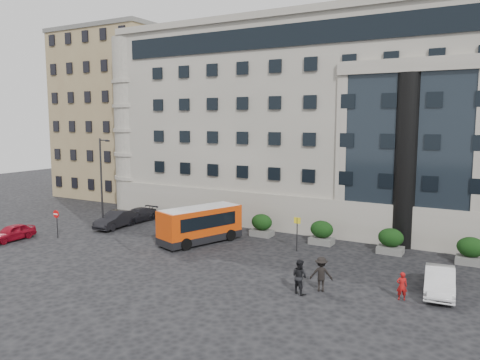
% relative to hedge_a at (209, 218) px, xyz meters
% --- Properties ---
extents(ground, '(120.00, 120.00, 0.00)m').
position_rel_hedge_a_xyz_m(ground, '(4.00, -7.80, -0.93)').
color(ground, black).
rests_on(ground, ground).
extents(civic_building, '(44.00, 24.00, 18.00)m').
position_rel_hedge_a_xyz_m(civic_building, '(10.00, 14.20, 8.07)').
color(civic_building, gray).
rests_on(civic_building, ground).
extents(entrance_column, '(1.80, 1.80, 13.00)m').
position_rel_hedge_a_xyz_m(entrance_column, '(16.00, 2.50, 5.57)').
color(entrance_column, black).
rests_on(entrance_column, ground).
extents(apartment_near, '(14.00, 14.00, 20.00)m').
position_rel_hedge_a_xyz_m(apartment_near, '(-20.00, 12.20, 9.07)').
color(apartment_near, '#89734F').
rests_on(apartment_near, ground).
extents(apartment_far, '(13.00, 13.00, 22.00)m').
position_rel_hedge_a_xyz_m(apartment_far, '(-23.00, 30.20, 10.07)').
color(apartment_far, '#7F664A').
rests_on(apartment_far, ground).
extents(hedge_a, '(1.80, 1.26, 1.84)m').
position_rel_hedge_a_xyz_m(hedge_a, '(0.00, 0.00, 0.00)').
color(hedge_a, '#51514E').
rests_on(hedge_a, ground).
extents(hedge_b, '(1.80, 1.26, 1.84)m').
position_rel_hedge_a_xyz_m(hedge_b, '(5.20, 0.00, 0.00)').
color(hedge_b, '#51514E').
rests_on(hedge_b, ground).
extents(hedge_c, '(1.80, 1.26, 1.84)m').
position_rel_hedge_a_xyz_m(hedge_c, '(10.40, 0.00, 0.00)').
color(hedge_c, '#51514E').
rests_on(hedge_c, ground).
extents(hedge_d, '(1.80, 1.26, 1.84)m').
position_rel_hedge_a_xyz_m(hedge_d, '(15.60, 0.00, 0.00)').
color(hedge_d, '#51514E').
rests_on(hedge_d, ground).
extents(hedge_e, '(1.80, 1.26, 1.84)m').
position_rel_hedge_a_xyz_m(hedge_e, '(20.80, 0.00, 0.00)').
color(hedge_e, '#51514E').
rests_on(hedge_e, ground).
extents(street_lamp, '(1.16, 0.18, 8.00)m').
position_rel_hedge_a_xyz_m(street_lamp, '(-7.94, -4.80, 3.44)').
color(street_lamp, '#262628').
rests_on(street_lamp, ground).
extents(bus_stop_sign, '(0.50, 0.08, 2.52)m').
position_rel_hedge_a_xyz_m(bus_stop_sign, '(9.50, -2.80, 0.80)').
color(bus_stop_sign, '#262628').
rests_on(bus_stop_sign, ground).
extents(no_entry_sign, '(0.64, 0.16, 2.32)m').
position_rel_hedge_a_xyz_m(no_entry_sign, '(-9.00, -8.84, 0.72)').
color(no_entry_sign, '#262628').
rests_on(no_entry_sign, ground).
extents(minibus, '(4.46, 7.08, 2.80)m').
position_rel_hedge_a_xyz_m(minibus, '(1.93, -4.22, 0.61)').
color(minibus, '#C73B09').
rests_on(minibus, ground).
extents(red_truck, '(3.68, 6.06, 3.04)m').
position_rel_hedge_a_xyz_m(red_truck, '(-13.40, 8.09, 0.63)').
color(red_truck, maroon).
rests_on(red_truck, ground).
extents(parked_car_a, '(1.56, 3.74, 1.27)m').
position_rel_hedge_a_xyz_m(parked_car_a, '(-11.56, -11.09, -0.30)').
color(parked_car_a, maroon).
rests_on(parked_car_a, ground).
extents(parked_car_b, '(1.92, 4.62, 1.49)m').
position_rel_hedge_a_xyz_m(parked_car_b, '(-7.50, -3.70, -0.19)').
color(parked_car_b, black).
rests_on(parked_car_b, ground).
extents(parked_car_c, '(1.95, 4.44, 1.27)m').
position_rel_hedge_a_xyz_m(parked_car_c, '(-7.50, -0.98, -0.29)').
color(parked_car_c, black).
rests_on(parked_car_c, ground).
extents(parked_car_d, '(2.77, 5.30, 1.42)m').
position_rel_hedge_a_xyz_m(parked_car_d, '(-12.12, 8.01, -0.22)').
color(parked_car_d, black).
rests_on(parked_car_d, ground).
extents(white_taxi, '(2.03, 4.56, 1.46)m').
position_rel_hedge_a_xyz_m(white_taxi, '(19.65, -6.80, -0.20)').
color(white_taxi, silver).
rests_on(white_taxi, ground).
extents(pedestrian_a, '(0.66, 0.54, 1.54)m').
position_rel_hedge_a_xyz_m(pedestrian_a, '(18.00, -8.75, -0.16)').
color(pedestrian_a, '#9E100F').
rests_on(pedestrian_a, ground).
extents(pedestrian_b, '(1.15, 1.02, 1.95)m').
position_rel_hedge_a_xyz_m(pedestrian_b, '(12.87, -10.54, 0.04)').
color(pedestrian_b, black).
rests_on(pedestrian_b, ground).
extents(pedestrian_c, '(1.44, 1.12, 1.97)m').
position_rel_hedge_a_xyz_m(pedestrian_c, '(13.79, -9.59, 0.06)').
color(pedestrian_c, black).
rests_on(pedestrian_c, ground).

